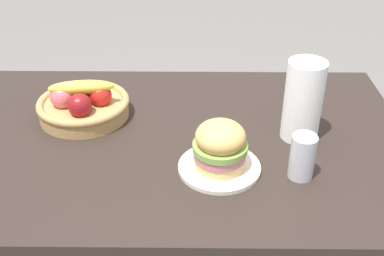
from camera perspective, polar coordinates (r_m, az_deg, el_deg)
The scene contains 6 objects.
dining_table at distance 1.50m, azimuth -1.90°, elevation -4.25°, with size 1.40×0.90×0.75m.
plate at distance 1.30m, azimuth 3.25°, elevation -4.67°, with size 0.22×0.22×0.01m, color silver.
sandwich at distance 1.26m, azimuth 3.35°, elevation -2.06°, with size 0.15×0.15×0.13m.
soda_can at distance 1.28m, azimuth 12.94°, elevation -3.29°, with size 0.07×0.07×0.13m.
fruit_basket at distance 1.55m, azimuth -12.77°, elevation 2.78°, with size 0.29×0.29×0.14m.
paper_towel_roll at distance 1.42m, azimuth 13.01°, elevation 3.17°, with size 0.11×0.11×0.24m, color white.
Camera 1 is at (0.06, -1.21, 1.53)m, focal length 45.08 mm.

